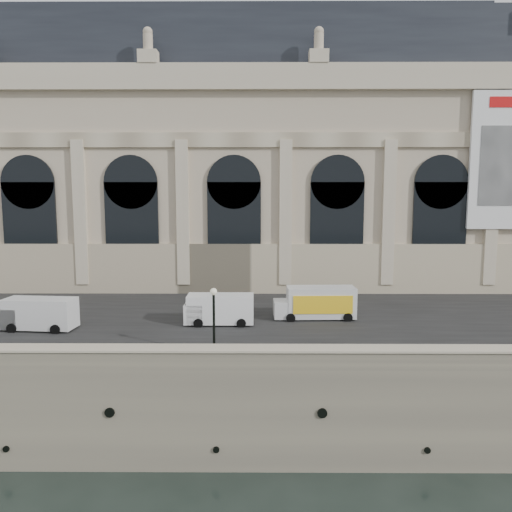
# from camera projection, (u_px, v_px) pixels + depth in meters

# --- Properties ---
(ground) EXTENTS (260.00, 260.00, 0.00)m
(ground) POSITION_uv_depth(u_px,v_px,m) (286.00, 473.00, 28.54)
(ground) COLOR black
(ground) RESTS_ON ground
(quay) EXTENTS (160.00, 70.00, 6.00)m
(quay) POSITION_uv_depth(u_px,v_px,m) (271.00, 297.00, 62.90)
(quay) COLOR gray
(quay) RESTS_ON ground
(street) EXTENTS (160.00, 24.00, 0.06)m
(street) POSITION_uv_depth(u_px,v_px,m) (278.00, 312.00, 41.68)
(street) COLOR #2D2D2D
(street) RESTS_ON quay
(parapet) EXTENTS (160.00, 1.40, 1.21)m
(parapet) POSITION_uv_depth(u_px,v_px,m) (287.00, 358.00, 28.31)
(parapet) COLOR gray
(parapet) RESTS_ON quay
(museum) EXTENTS (69.00, 18.70, 29.10)m
(museum) POSITION_uv_depth(u_px,v_px,m) (221.00, 160.00, 56.76)
(museum) COLOR #C5B397
(museum) RESTS_ON quay
(van_b) EXTENTS (5.41, 2.54, 2.34)m
(van_b) POSITION_uv_depth(u_px,v_px,m) (36.00, 314.00, 36.19)
(van_b) COLOR silver
(van_b) RESTS_ON quay
(van_c) EXTENTS (5.19, 2.19, 2.30)m
(van_c) POSITION_uv_depth(u_px,v_px,m) (216.00, 309.00, 37.71)
(van_c) COLOR white
(van_c) RESTS_ON quay
(box_truck) EXTENTS (6.45, 2.46, 2.57)m
(box_truck) POSITION_uv_depth(u_px,v_px,m) (316.00, 303.00, 39.37)
(box_truck) COLOR silver
(box_truck) RESTS_ON quay
(lamp_right) EXTENTS (0.43, 0.43, 4.21)m
(lamp_right) POSITION_uv_depth(u_px,v_px,m) (214.00, 322.00, 30.31)
(lamp_right) COLOR black
(lamp_right) RESTS_ON quay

